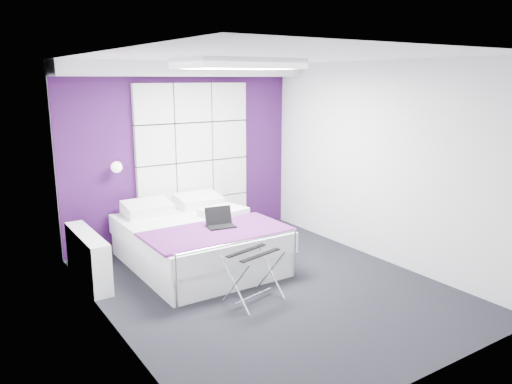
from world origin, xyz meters
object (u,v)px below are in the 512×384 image
(wall_lamp, at_px, (116,167))
(luggage_rack, at_px, (253,277))
(laptop, at_px, (219,222))
(radiator, at_px, (88,257))
(nightstand, at_px, (148,209))
(bed, at_px, (197,241))

(wall_lamp, xyz_separation_m, luggage_rack, (0.70, -2.30, -0.94))
(luggage_rack, xyz_separation_m, laptop, (0.12, 0.97, 0.36))
(radiator, distance_m, luggage_rack, 2.04)
(nightstand, relative_size, luggage_rack, 0.83)
(nightstand, bearing_deg, wall_lamp, 174.46)
(laptop, bearing_deg, radiator, 167.87)
(radiator, xyz_separation_m, laptop, (1.47, -0.57, 0.35))
(radiator, bearing_deg, laptop, -21.35)
(wall_lamp, distance_m, luggage_rack, 2.58)
(wall_lamp, bearing_deg, bed, -53.46)
(radiator, xyz_separation_m, bed, (1.35, -0.20, 0.01))
(wall_lamp, bearing_deg, nightstand, -5.54)
(luggage_rack, relative_size, laptop, 1.69)
(radiator, height_order, luggage_rack, radiator)
(nightstand, bearing_deg, radiator, -145.62)
(luggage_rack, bearing_deg, radiator, 118.19)
(bed, relative_size, luggage_rack, 3.66)
(laptop, bearing_deg, wall_lamp, 131.04)
(luggage_rack, distance_m, laptop, 1.04)
(radiator, bearing_deg, wall_lamp, 49.90)
(radiator, distance_m, bed, 1.37)
(nightstand, bearing_deg, luggage_rack, -82.63)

